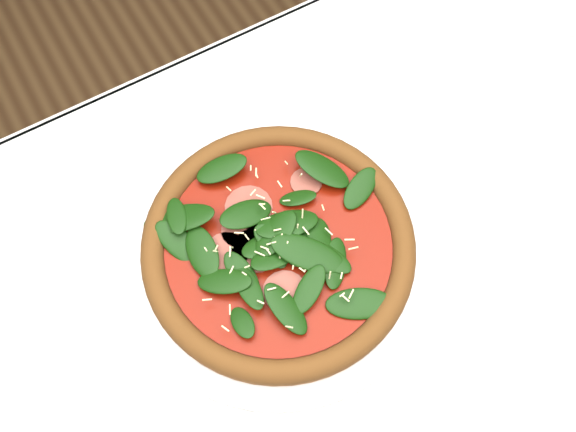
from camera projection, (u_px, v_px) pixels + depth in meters
ground at (296, 418)px, 1.39m from camera, size 6.00×6.00×0.00m
dining_table at (303, 353)px, 0.79m from camera, size 1.21×0.81×0.75m
plate at (279, 251)px, 0.73m from camera, size 0.36×0.36×0.02m
pizza at (278, 244)px, 0.71m from camera, size 0.38×0.38×0.04m
saucer_far at (556, 0)px, 0.89m from camera, size 0.12×0.12×0.01m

